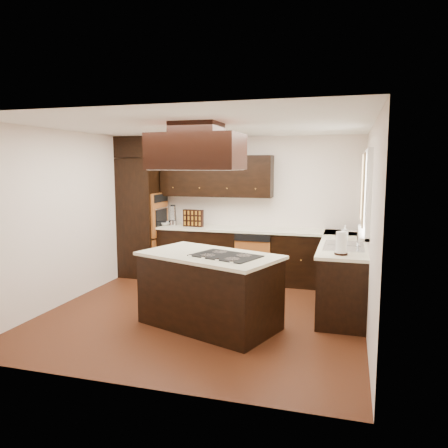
{
  "coord_description": "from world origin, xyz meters",
  "views": [
    {
      "loc": [
        1.86,
        -5.46,
        2.0
      ],
      "look_at": [
        0.1,
        0.6,
        1.15
      ],
      "focal_mm": 35.0,
      "sensor_mm": 36.0,
      "label": 1
    }
  ],
  "objects_px": {
    "oven_column": "(142,217)",
    "range_hood": "(197,152)",
    "spice_rack": "(193,218)",
    "island": "(210,292)"
  },
  "relations": [
    {
      "from": "range_hood",
      "to": "spice_rack",
      "type": "distance_m",
      "value": 2.7
    },
    {
      "from": "island",
      "to": "range_hood",
      "type": "relative_size",
      "value": 1.56
    },
    {
      "from": "oven_column",
      "to": "spice_rack",
      "type": "distance_m",
      "value": 0.98
    },
    {
      "from": "oven_column",
      "to": "range_hood",
      "type": "distance_m",
      "value": 3.13
    },
    {
      "from": "spice_rack",
      "to": "oven_column",
      "type": "bearing_deg",
      "value": -172.19
    },
    {
      "from": "island",
      "to": "oven_column",
      "type": "bearing_deg",
      "value": 152.67
    },
    {
      "from": "oven_column",
      "to": "island",
      "type": "distance_m",
      "value": 3.0
    },
    {
      "from": "oven_column",
      "to": "spice_rack",
      "type": "xyz_separation_m",
      "value": [
        0.97,
        0.05,
        0.01
      ]
    },
    {
      "from": "range_hood",
      "to": "spice_rack",
      "type": "bearing_deg",
      "value": 111.37
    },
    {
      "from": "range_hood",
      "to": "island",
      "type": "bearing_deg",
      "value": 40.31
    }
  ]
}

